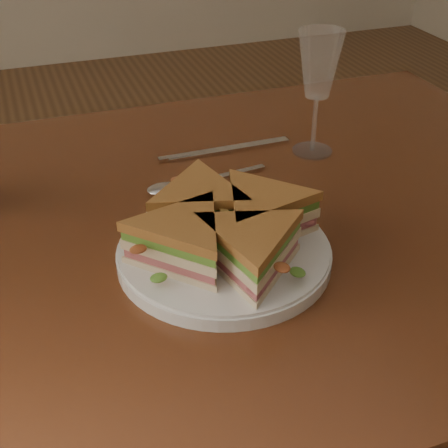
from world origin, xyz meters
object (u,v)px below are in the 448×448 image
object	(u,v)px
table	(189,282)
knife	(221,151)
spoon	(179,186)
plate	(224,254)
sandwich_wedges	(224,228)
wine_glass	(319,68)

from	to	relation	value
table	knife	distance (m)	0.23
spoon	knife	bearing A→B (deg)	36.73
plate	knife	world-z (taller)	plate
plate	sandwich_wedges	xyz separation A→B (m)	(0.00, -0.00, 0.04)
sandwich_wedges	table	bearing A→B (deg)	100.88
table	spoon	bearing A→B (deg)	79.79
sandwich_wedges	wine_glass	world-z (taller)	wine_glass
table	plate	xyz separation A→B (m)	(0.02, -0.09, 0.11)
knife	wine_glass	bearing A→B (deg)	-20.27
sandwich_wedges	wine_glass	distance (m)	0.33
table	sandwich_wedges	distance (m)	0.17
plate	wine_glass	size ratio (longest dim) A/B	1.33
sandwich_wedges	wine_glass	xyz separation A→B (m)	(0.23, 0.22, 0.09)
knife	wine_glass	xyz separation A→B (m)	(0.14, -0.05, 0.13)
table	knife	world-z (taller)	knife
table	spoon	distance (m)	0.13
table	spoon	size ratio (longest dim) A/B	6.54
sandwich_wedges	knife	bearing A→B (deg)	71.32
table	wine_glass	world-z (taller)	wine_glass
sandwich_wedges	spoon	world-z (taller)	sandwich_wedges
table	wine_glass	distance (m)	0.36
spoon	plate	bearing A→B (deg)	-96.05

